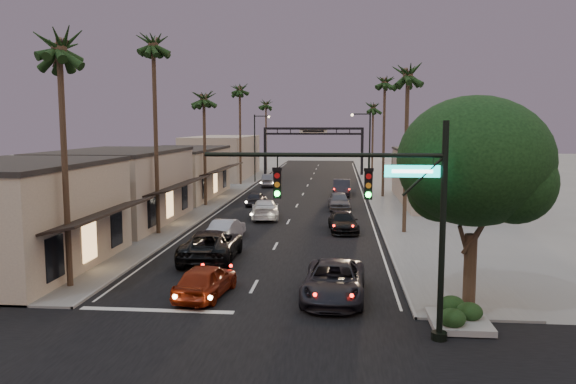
% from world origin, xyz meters
% --- Properties ---
extents(ground, '(200.00, 200.00, 0.00)m').
position_xyz_m(ground, '(0.00, 40.00, 0.00)').
color(ground, slate).
rests_on(ground, ground).
extents(road, '(14.00, 120.00, 0.02)m').
position_xyz_m(road, '(0.00, 45.00, 0.00)').
color(road, black).
rests_on(road, ground).
extents(cross_street, '(80.00, 12.00, 0.02)m').
position_xyz_m(cross_street, '(0.00, 0.00, 0.00)').
color(cross_street, black).
rests_on(cross_street, ground).
extents(sidewalk_left, '(5.00, 92.00, 0.12)m').
position_xyz_m(sidewalk_left, '(-9.50, 52.00, 0.06)').
color(sidewalk_left, slate).
rests_on(sidewalk_left, ground).
extents(sidewalk_right, '(5.00, 92.00, 0.12)m').
position_xyz_m(sidewalk_right, '(9.50, 52.00, 0.06)').
color(sidewalk_right, slate).
rests_on(sidewalk_right, ground).
extents(storefront_near, '(8.00, 12.00, 5.50)m').
position_xyz_m(storefront_near, '(-13.00, 12.00, 2.75)').
color(storefront_near, tan).
rests_on(storefront_near, ground).
extents(storefront_mid, '(8.00, 14.00, 5.50)m').
position_xyz_m(storefront_mid, '(-13.00, 26.00, 2.75)').
color(storefront_mid, '#A29482').
rests_on(storefront_mid, ground).
extents(storefront_far, '(8.00, 16.00, 5.00)m').
position_xyz_m(storefront_far, '(-13.00, 42.00, 2.50)').
color(storefront_far, tan).
rests_on(storefront_far, ground).
extents(storefront_dist, '(8.00, 20.00, 6.00)m').
position_xyz_m(storefront_dist, '(-13.00, 65.00, 3.00)').
color(storefront_dist, '#A29482').
rests_on(storefront_dist, ground).
extents(building_right, '(8.00, 18.00, 5.00)m').
position_xyz_m(building_right, '(14.00, 40.00, 2.50)').
color(building_right, '#A29482').
rests_on(building_right, ground).
extents(traffic_signal, '(8.51, 0.22, 7.80)m').
position_xyz_m(traffic_signal, '(5.69, 4.00, 5.08)').
color(traffic_signal, black).
rests_on(traffic_signal, ground).
extents(corner_tree, '(6.20, 6.20, 8.80)m').
position_xyz_m(corner_tree, '(9.48, 7.45, 5.98)').
color(corner_tree, '#38281C').
rests_on(corner_tree, ground).
extents(planter, '(2.20, 2.60, 0.24)m').
position_xyz_m(planter, '(8.60, 5.50, 0.00)').
color(planter, gray).
rests_on(planter, ground).
extents(arch, '(15.20, 0.40, 7.27)m').
position_xyz_m(arch, '(0.00, 70.00, 5.53)').
color(arch, black).
rests_on(arch, ground).
extents(streetlight_right, '(2.13, 0.30, 9.00)m').
position_xyz_m(streetlight_right, '(6.92, 45.00, 5.33)').
color(streetlight_right, black).
rests_on(streetlight_right, ground).
extents(streetlight_left, '(2.13, 0.30, 9.00)m').
position_xyz_m(streetlight_left, '(-6.92, 58.00, 5.33)').
color(streetlight_left, black).
rests_on(streetlight_left, ground).
extents(palm_la, '(3.20, 3.20, 13.20)m').
position_xyz_m(palm_la, '(-8.60, 9.00, 11.44)').
color(palm_la, '#38281C').
rests_on(palm_la, ground).
extents(palm_lb, '(3.20, 3.20, 15.20)m').
position_xyz_m(palm_lb, '(-8.60, 22.00, 13.39)').
color(palm_lb, '#38281C').
rests_on(palm_lb, ground).
extents(palm_lc, '(3.20, 3.20, 12.20)m').
position_xyz_m(palm_lc, '(-8.60, 36.00, 10.47)').
color(palm_lc, '#38281C').
rests_on(palm_lc, ground).
extents(palm_ld, '(3.20, 3.20, 14.20)m').
position_xyz_m(palm_ld, '(-8.60, 55.00, 12.42)').
color(palm_ld, '#38281C').
rests_on(palm_ld, ground).
extents(palm_ra, '(3.20, 3.20, 13.20)m').
position_xyz_m(palm_ra, '(8.60, 24.00, 11.44)').
color(palm_ra, '#38281C').
rests_on(palm_ra, ground).
extents(palm_rb, '(3.20, 3.20, 14.20)m').
position_xyz_m(palm_rb, '(8.60, 44.00, 12.42)').
color(palm_rb, '#38281C').
rests_on(palm_rb, ground).
extents(palm_rc, '(3.20, 3.20, 12.20)m').
position_xyz_m(palm_rc, '(8.60, 64.00, 10.47)').
color(palm_rc, '#38281C').
rests_on(palm_rc, ground).
extents(palm_far, '(3.20, 3.20, 13.20)m').
position_xyz_m(palm_far, '(-8.30, 78.00, 11.44)').
color(palm_far, '#38281C').
rests_on(palm_far, ground).
extents(oncoming_red, '(2.36, 4.65, 1.52)m').
position_xyz_m(oncoming_red, '(-1.90, 8.23, 0.76)').
color(oncoming_red, maroon).
rests_on(oncoming_red, ground).
extents(oncoming_pickup, '(3.12, 6.40, 1.75)m').
position_xyz_m(oncoming_pickup, '(-3.19, 15.00, 0.88)').
color(oncoming_pickup, black).
rests_on(oncoming_pickup, ground).
extents(oncoming_silver, '(1.93, 4.34, 1.38)m').
position_xyz_m(oncoming_silver, '(-3.52, 20.95, 0.69)').
color(oncoming_silver, '#A5A5AB').
rests_on(oncoming_silver, ground).
extents(oncoming_white, '(2.86, 5.64, 1.57)m').
position_xyz_m(oncoming_white, '(-2.05, 29.40, 0.78)').
color(oncoming_white, silver).
rests_on(oncoming_white, ground).
extents(oncoming_dgrey, '(1.79, 3.99, 1.33)m').
position_xyz_m(oncoming_dgrey, '(-3.87, 36.78, 0.67)').
color(oncoming_dgrey, black).
rests_on(oncoming_dgrey, ground).
extents(oncoming_grey_far, '(1.88, 4.86, 1.58)m').
position_xyz_m(oncoming_grey_far, '(-4.65, 53.27, 0.79)').
color(oncoming_grey_far, '#515056').
rests_on(oncoming_grey_far, ground).
extents(curbside_near, '(2.93, 5.87, 1.60)m').
position_xyz_m(curbside_near, '(3.80, 8.48, 0.80)').
color(curbside_near, black).
rests_on(curbside_near, ground).
extents(curbside_black, '(2.38, 5.00, 1.41)m').
position_xyz_m(curbside_black, '(4.30, 24.34, 0.70)').
color(curbside_black, black).
rests_on(curbside_black, ground).
extents(curbside_grey, '(2.13, 4.75, 1.59)m').
position_xyz_m(curbside_grey, '(3.99, 34.87, 0.79)').
color(curbside_grey, '#56565B').
rests_on(curbside_grey, ground).
extents(curbside_far, '(1.87, 5.24, 1.72)m').
position_xyz_m(curbside_far, '(4.26, 45.29, 0.86)').
color(curbside_far, black).
rests_on(curbside_far, ground).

